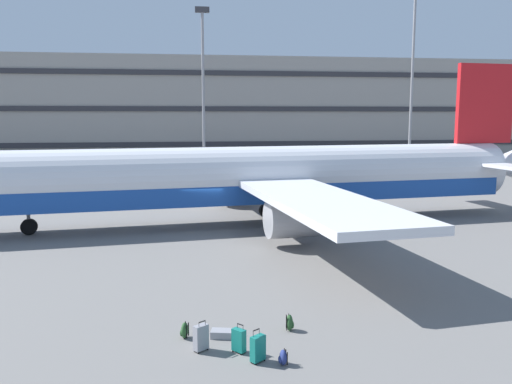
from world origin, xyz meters
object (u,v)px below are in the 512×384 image
object	(u,v)px
backpack_silver	(290,323)
backpack_orange	(184,331)
suitcase_scuffed	(222,334)
suitcase_teal	(239,340)
airliner	(258,178)
suitcase_laid_flat	(201,337)
suitcase_upright	(258,348)
backpack_large	(283,358)

from	to	relation	value
backpack_silver	backpack_orange	bearing A→B (deg)	-177.85
backpack_orange	suitcase_scuffed	bearing A→B (deg)	-5.14
suitcase_scuffed	suitcase_teal	distance (m)	1.22
airliner	suitcase_scuffed	bearing A→B (deg)	-101.85
suitcase_scuffed	suitcase_laid_flat	xyz separation A→B (m)	(-0.68, -0.88, 0.30)
airliner	backpack_orange	bearing A→B (deg)	-105.54
suitcase_teal	backpack_silver	distance (m)	2.23
suitcase_teal	backpack_orange	xyz separation A→B (m)	(-1.53, 1.23, -0.13)
suitcase_upright	backpack_orange	xyz separation A→B (m)	(-1.98, 1.90, -0.16)
suitcase_scuffed	suitcase_teal	bearing A→B (deg)	-71.35
suitcase_teal	backpack_silver	size ratio (longest dim) A/B	1.46
suitcase_upright	backpack_orange	distance (m)	2.75
airliner	suitcase_teal	size ratio (longest dim) A/B	48.17
suitcase_scuffed	backpack_orange	xyz separation A→B (m)	(-1.15, 0.10, 0.13)
suitcase_upright	backpack_large	xyz separation A→B (m)	(0.65, -0.25, -0.20)
backpack_orange	suitcase_teal	bearing A→B (deg)	-38.86
backpack_silver	backpack_large	size ratio (longest dim) A/B	1.21
airliner	suitcase_scuffed	world-z (taller)	airliner
suitcase_upright	suitcase_scuffed	size ratio (longest dim) A/B	1.19
suitcase_upright	suitcase_scuffed	bearing A→B (deg)	114.81
suitcase_teal	suitcase_upright	bearing A→B (deg)	-56.09
airliner	backpack_large	size ratio (longest dim) A/B	84.84
backpack_silver	backpack_orange	world-z (taller)	backpack_silver
airliner	backpack_large	world-z (taller)	airliner
suitcase_laid_flat	suitcase_upright	bearing A→B (deg)	-31.22
airliner	suitcase_teal	distance (m)	18.82
suitcase_laid_flat	backpack_orange	bearing A→B (deg)	115.25
backpack_silver	backpack_orange	xyz separation A→B (m)	(-3.29, -0.12, -0.01)
suitcase_upright	suitcase_laid_flat	size ratio (longest dim) A/B	1.01
suitcase_teal	suitcase_laid_flat	xyz separation A→B (m)	(-1.07, 0.25, 0.04)
suitcase_scuffed	backpack_large	distance (m)	2.53
suitcase_scuffed	backpack_orange	world-z (taller)	backpack_orange
suitcase_upright	suitcase_teal	bearing A→B (deg)	123.91
suitcase_scuffed	suitcase_teal	size ratio (longest dim) A/B	0.93
suitcase_laid_flat	backpack_orange	distance (m)	1.10
airliner	suitcase_laid_flat	world-z (taller)	airliner
airliner	suitcase_laid_flat	xyz separation A→B (m)	(-4.30, -18.13, -2.41)
suitcase_upright	backpack_large	distance (m)	0.72
suitcase_upright	backpack_silver	xyz separation A→B (m)	(1.31, 2.03, -0.15)
suitcase_teal	backpack_large	size ratio (longest dim) A/B	1.76
suitcase_laid_flat	backpack_large	world-z (taller)	suitcase_laid_flat
suitcase_scuffed	backpack_silver	bearing A→B (deg)	6.05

